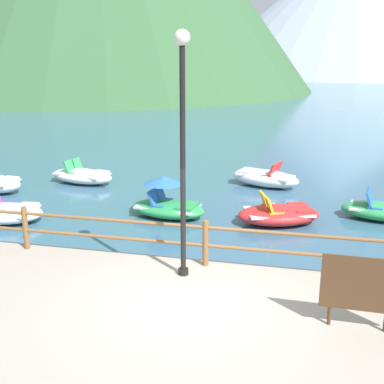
{
  "coord_description": "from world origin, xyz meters",
  "views": [
    {
      "loc": [
        1.67,
        -7.11,
        4.47
      ],
      "look_at": [
        -1.05,
        5.0,
        0.9
      ],
      "focal_mm": 44.61,
      "sensor_mm": 36.0,
      "label": 1
    }
  ],
  "objects_px": {
    "pedal_boat_7": "(279,214)",
    "pedal_boat_2": "(82,176)",
    "pedal_boat_0": "(168,204)",
    "pedal_boat_1": "(4,213)",
    "lamp_post": "(183,136)",
    "pedal_boat_4": "(382,211)",
    "pedal_boat_5": "(265,178)",
    "sign_board": "(361,285)"
  },
  "relations": [
    {
      "from": "pedal_boat_0",
      "to": "pedal_boat_1",
      "type": "distance_m",
      "value": 4.56
    },
    {
      "from": "sign_board",
      "to": "pedal_boat_7",
      "type": "xyz_separation_m",
      "value": [
        -1.44,
        5.69,
        -0.86
      ]
    },
    {
      "from": "pedal_boat_1",
      "to": "pedal_boat_5",
      "type": "bearing_deg",
      "value": 38.09
    },
    {
      "from": "pedal_boat_2",
      "to": "pedal_boat_4",
      "type": "xyz_separation_m",
      "value": [
        9.98,
        -1.86,
        -0.02
      ]
    },
    {
      "from": "pedal_boat_4",
      "to": "pedal_boat_5",
      "type": "relative_size",
      "value": 0.87
    },
    {
      "from": "sign_board",
      "to": "pedal_boat_4",
      "type": "relative_size",
      "value": 0.51
    },
    {
      "from": "pedal_boat_4",
      "to": "pedal_boat_5",
      "type": "distance_m",
      "value": 4.51
    },
    {
      "from": "pedal_boat_1",
      "to": "pedal_boat_2",
      "type": "bearing_deg",
      "value": 85.79
    },
    {
      "from": "pedal_boat_1",
      "to": "pedal_boat_4",
      "type": "relative_size",
      "value": 1.01
    },
    {
      "from": "pedal_boat_4",
      "to": "pedal_boat_5",
      "type": "height_order",
      "value": "pedal_boat_5"
    },
    {
      "from": "sign_board",
      "to": "pedal_boat_4",
      "type": "bearing_deg",
      "value": 78.44
    },
    {
      "from": "lamp_post",
      "to": "sign_board",
      "type": "relative_size",
      "value": 3.78
    },
    {
      "from": "pedal_boat_4",
      "to": "lamp_post",
      "type": "bearing_deg",
      "value": -129.05
    },
    {
      "from": "pedal_boat_4",
      "to": "pedal_boat_7",
      "type": "distance_m",
      "value": 2.99
    },
    {
      "from": "pedal_boat_2",
      "to": "pedal_boat_7",
      "type": "bearing_deg",
      "value": -21.76
    },
    {
      "from": "lamp_post",
      "to": "pedal_boat_0",
      "type": "xyz_separation_m",
      "value": [
        -1.53,
        4.36,
        -2.7
      ]
    },
    {
      "from": "pedal_boat_2",
      "to": "pedal_boat_7",
      "type": "distance_m",
      "value": 7.72
    },
    {
      "from": "pedal_boat_0",
      "to": "pedal_boat_5",
      "type": "relative_size",
      "value": 0.87
    },
    {
      "from": "pedal_boat_1",
      "to": "pedal_boat_7",
      "type": "height_order",
      "value": "pedal_boat_7"
    },
    {
      "from": "pedal_boat_0",
      "to": "pedal_boat_4",
      "type": "distance_m",
      "value": 6.06
    },
    {
      "from": "pedal_boat_1",
      "to": "pedal_boat_2",
      "type": "distance_m",
      "value": 4.35
    },
    {
      "from": "pedal_boat_2",
      "to": "lamp_post",
      "type": "bearing_deg",
      "value": -52.8
    },
    {
      "from": "lamp_post",
      "to": "pedal_boat_0",
      "type": "relative_size",
      "value": 1.92
    },
    {
      "from": "pedal_boat_2",
      "to": "pedal_boat_7",
      "type": "height_order",
      "value": "pedal_boat_7"
    },
    {
      "from": "pedal_boat_0",
      "to": "pedal_boat_7",
      "type": "bearing_deg",
      "value": 1.67
    },
    {
      "from": "pedal_boat_1",
      "to": "pedal_boat_4",
      "type": "height_order",
      "value": "pedal_boat_4"
    },
    {
      "from": "lamp_post",
      "to": "pedal_boat_0",
      "type": "distance_m",
      "value": 5.35
    },
    {
      "from": "pedal_boat_0",
      "to": "pedal_boat_7",
      "type": "relative_size",
      "value": 0.92
    },
    {
      "from": "pedal_boat_0",
      "to": "pedal_boat_5",
      "type": "distance_m",
      "value": 4.66
    },
    {
      "from": "pedal_boat_1",
      "to": "pedal_boat_5",
      "type": "relative_size",
      "value": 0.88
    },
    {
      "from": "lamp_post",
      "to": "pedal_boat_0",
      "type": "height_order",
      "value": "lamp_post"
    },
    {
      "from": "pedal_boat_7",
      "to": "pedal_boat_4",
      "type": "bearing_deg",
      "value": 19.66
    },
    {
      "from": "sign_board",
      "to": "pedal_boat_1",
      "type": "bearing_deg",
      "value": 154.74
    },
    {
      "from": "pedal_boat_7",
      "to": "pedal_boat_2",
      "type": "bearing_deg",
      "value": 158.24
    },
    {
      "from": "lamp_post",
      "to": "pedal_boat_5",
      "type": "xyz_separation_m",
      "value": [
        0.94,
        8.32,
        -2.77
      ]
    },
    {
      "from": "pedal_boat_1",
      "to": "sign_board",
      "type": "bearing_deg",
      "value": -25.26
    },
    {
      "from": "sign_board",
      "to": "pedal_boat_1",
      "type": "distance_m",
      "value": 9.91
    },
    {
      "from": "sign_board",
      "to": "pedal_boat_1",
      "type": "xyz_separation_m",
      "value": [
        -8.93,
        4.21,
        -0.88
      ]
    },
    {
      "from": "pedal_boat_2",
      "to": "pedal_boat_7",
      "type": "xyz_separation_m",
      "value": [
        7.17,
        -2.86,
        0.0
      ]
    },
    {
      "from": "pedal_boat_0",
      "to": "pedal_boat_7",
      "type": "height_order",
      "value": "pedal_boat_0"
    },
    {
      "from": "pedal_boat_5",
      "to": "pedal_boat_7",
      "type": "relative_size",
      "value": 1.05
    },
    {
      "from": "sign_board",
      "to": "pedal_boat_1",
      "type": "height_order",
      "value": "sign_board"
    }
  ]
}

